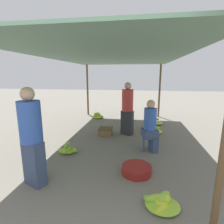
{
  "coord_description": "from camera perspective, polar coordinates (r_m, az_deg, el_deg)",
  "views": [
    {
      "loc": [
        0.75,
        -1.53,
        1.84
      ],
      "look_at": [
        0.0,
        3.28,
        0.81
      ],
      "focal_mm": 28.0,
      "sensor_mm": 36.0,
      "label": 1
    }
  ],
  "objects": [
    {
      "name": "canopy_tarp",
      "position": [
        4.93,
        0.08,
        17.6
      ],
      "size": [
        3.66,
        6.45,
        0.04
      ],
      "primitive_type": "cube",
      "color": "#567A60",
      "rests_on": "canopy_post_front_left"
    },
    {
      "name": "basin_black",
      "position": [
        3.52,
        8.05,
        -18.13
      ],
      "size": [
        0.56,
        0.56,
        0.16
      ],
      "color": "maroon",
      "rests_on": "ground"
    },
    {
      "name": "canopy_post_back_right",
      "position": [
        7.95,
        15.27,
        6.61
      ],
      "size": [
        0.08,
        0.08,
        2.3
      ],
      "primitive_type": "cylinder",
      "color": "brown",
      "rests_on": "ground"
    },
    {
      "name": "banana_pile_right_0",
      "position": [
        6.86,
        13.62,
        -3.3
      ],
      "size": [
        0.61,
        0.62,
        0.21
      ],
      "color": "#CBD628",
      "rests_on": "ground"
    },
    {
      "name": "vendor_foreground",
      "position": [
        3.15,
        -24.77,
        -7.2
      ],
      "size": [
        0.46,
        0.46,
        1.66
      ],
      "color": "#384766",
      "rests_on": "ground"
    },
    {
      "name": "canopy_post_back_left",
      "position": [
        8.25,
        -7.98,
        7.09
      ],
      "size": [
        0.08,
        0.08,
        2.3
      ],
      "primitive_type": "cylinder",
      "color": "brown",
      "rests_on": "ground"
    },
    {
      "name": "banana_pile_right_3",
      "position": [
        2.85,
        15.69,
        -26.63
      ],
      "size": [
        0.54,
        0.44,
        0.21
      ],
      "color": "#B8CE2B",
      "rests_on": "ground"
    },
    {
      "name": "banana_pile_right_1",
      "position": [
        5.84,
        13.43,
        -5.75
      ],
      "size": [
        0.55,
        0.52,
        0.34
      ],
      "color": "#84B934",
      "rests_on": "ground"
    },
    {
      "name": "banana_pile_left_0",
      "position": [
        4.43,
        -14.45,
        -11.74
      ],
      "size": [
        0.54,
        0.42,
        0.25
      ],
      "color": "#82B835",
      "rests_on": "ground"
    },
    {
      "name": "banana_pile_left_1",
      "position": [
        7.6,
        -4.61,
        -1.37
      ],
      "size": [
        0.58,
        0.48,
        0.25
      ],
      "color": "#7BB636",
      "rests_on": "ground"
    },
    {
      "name": "shopper_walking_mid",
      "position": [
        5.39,
        5.05,
        1.3
      ],
      "size": [
        0.44,
        0.44,
        1.63
      ],
      "color": "#2D2D33",
      "rests_on": "ground"
    },
    {
      "name": "crate_near",
      "position": [
        5.54,
        -2.13,
        -6.27
      ],
      "size": [
        0.41,
        0.41,
        0.2
      ],
      "color": "brown",
      "rests_on": "ground"
    },
    {
      "name": "stool",
      "position": [
        4.45,
        12.08,
        -8.54
      ],
      "size": [
        0.34,
        0.34,
        0.37
      ],
      "color": "#384C84",
      "rests_on": "ground"
    },
    {
      "name": "vendor_seated",
      "position": [
        4.34,
        12.5,
        -4.19
      ],
      "size": [
        0.43,
        0.43,
        1.27
      ],
      "color": "#384766",
      "rests_on": "ground"
    }
  ]
}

